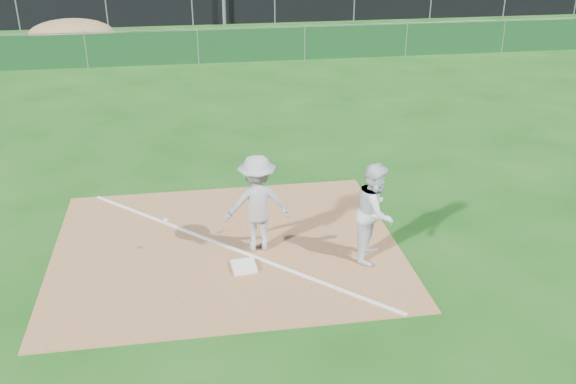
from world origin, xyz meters
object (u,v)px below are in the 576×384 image
object	(u,v)px
first_base	(244,266)
runner	(375,212)
play_at_first	(257,203)
car_mid	(141,0)

from	to	relation	value
first_base	runner	world-z (taller)	runner
play_at_first	runner	bearing A→B (deg)	-17.09
play_at_first	car_mid	size ratio (longest dim) A/B	0.48
runner	car_mid	world-z (taller)	runner
runner	car_mid	xyz separation A→B (m)	(-5.04, 26.29, -0.11)
car_mid	runner	bearing A→B (deg)	-171.02
play_at_first	runner	distance (m)	2.00
play_at_first	car_mid	xyz separation A→B (m)	(-3.14, 25.70, -0.13)
runner	first_base	bearing A→B (deg)	118.01
first_base	car_mid	world-z (taller)	car_mid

